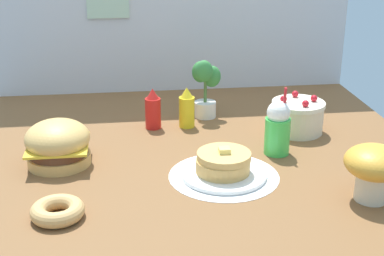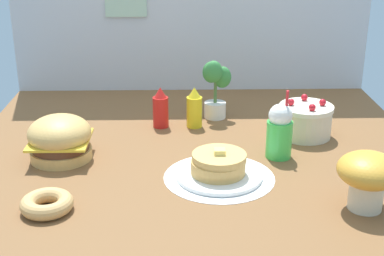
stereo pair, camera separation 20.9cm
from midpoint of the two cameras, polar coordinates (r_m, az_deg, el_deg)
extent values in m
cube|color=brown|center=(2.16, -1.84, -4.72)|extent=(1.93, 2.14, 0.02)
cylinder|color=white|center=(2.11, 0.46, -5.00)|extent=(0.42, 0.42, 0.00)
cylinder|color=#DBA859|center=(2.29, -16.05, -3.13)|extent=(0.25, 0.25, 0.04)
cylinder|color=#59331E|center=(2.28, -16.15, -2.26)|extent=(0.23, 0.23, 0.03)
cube|color=yellow|center=(2.27, -16.21, -1.76)|extent=(0.24, 0.24, 0.01)
ellipsoid|color=#E5B260|center=(2.26, -16.28, -1.06)|extent=(0.25, 0.25, 0.14)
cylinder|color=white|center=(2.11, 0.46, -4.77)|extent=(0.33, 0.33, 0.01)
cylinder|color=#E0AD5B|center=(2.10, 0.33, -4.23)|extent=(0.21, 0.21, 0.03)
cylinder|color=#E0AD5B|center=(2.08, 0.34, -3.66)|extent=(0.21, 0.21, 0.03)
cylinder|color=#E0AD5B|center=(2.07, 0.43, -2.95)|extent=(0.20, 0.20, 0.03)
cube|color=#F7E072|center=(2.07, 0.46, -2.35)|extent=(0.04, 0.04, 0.02)
cylinder|color=beige|center=(2.53, 8.49, 0.89)|extent=(0.23, 0.23, 0.12)
cylinder|color=#F4EACC|center=(2.51, 8.58, 2.42)|extent=(0.24, 0.24, 0.02)
sphere|color=red|center=(2.52, 10.14, 2.99)|extent=(0.03, 0.03, 0.03)
sphere|color=red|center=(2.57, 8.29, 3.45)|extent=(0.03, 0.03, 0.03)
sphere|color=red|center=(2.49, 7.05, 2.95)|extent=(0.03, 0.03, 0.03)
sphere|color=red|center=(2.44, 9.22, 2.46)|extent=(0.03, 0.03, 0.03)
cylinder|color=red|center=(2.56, -6.36, 1.47)|extent=(0.07, 0.07, 0.14)
cone|color=red|center=(2.53, -6.45, 3.51)|extent=(0.06, 0.06, 0.05)
cylinder|color=yellow|center=(2.57, -2.97, 1.61)|extent=(0.07, 0.07, 0.14)
cone|color=yellow|center=(2.54, -3.02, 3.64)|extent=(0.06, 0.06, 0.05)
cylinder|color=green|center=(2.29, 6.19, -0.88)|extent=(0.11, 0.11, 0.15)
sphere|color=white|center=(2.25, 6.29, 1.54)|extent=(0.10, 0.10, 0.10)
cylinder|color=red|center=(2.25, 6.85, 2.31)|extent=(0.01, 0.03, 0.15)
torus|color=tan|center=(1.91, -16.78, -8.24)|extent=(0.18, 0.18, 0.05)
torus|color=pink|center=(1.91, -16.79, -8.14)|extent=(0.17, 0.17, 0.05)
cylinder|color=white|center=(2.70, -0.85, 1.90)|extent=(0.11, 0.11, 0.08)
cylinder|color=#4C7238|center=(2.67, -0.87, 4.04)|extent=(0.02, 0.02, 0.13)
ellipsoid|color=#38843D|center=(2.66, -0.19, 5.29)|extent=(0.09, 0.06, 0.11)
ellipsoid|color=#38843D|center=(2.67, -1.34, 5.77)|extent=(0.09, 0.06, 0.11)
ellipsoid|color=#38843D|center=(2.61, -1.08, 5.83)|extent=(0.09, 0.06, 0.11)
cylinder|color=beige|center=(2.00, 15.18, -5.96)|extent=(0.11, 0.11, 0.10)
ellipsoid|color=gold|center=(1.96, 15.45, -3.48)|extent=(0.21, 0.21, 0.12)
camera|label=1|loc=(0.10, -92.69, -1.06)|focal=51.86mm
camera|label=2|loc=(0.10, 87.31, 1.06)|focal=51.86mm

